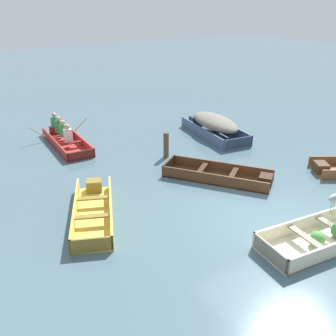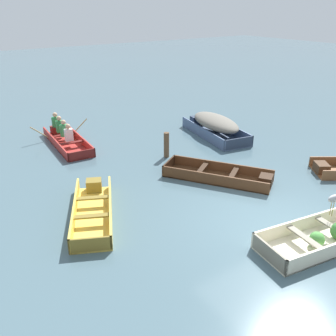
% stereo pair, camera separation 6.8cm
% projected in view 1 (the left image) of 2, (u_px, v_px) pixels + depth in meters
% --- Properties ---
extents(ground_plane, '(80.00, 80.00, 0.00)m').
position_uv_depth(ground_plane, '(266.00, 218.00, 9.17)').
color(ground_plane, '#47606B').
extents(dinghy_cream_foreground, '(2.97, 1.52, 0.43)m').
position_uv_depth(dinghy_cream_foreground, '(326.00, 236.00, 8.20)').
color(dinghy_cream_foreground, beige).
rests_on(dinghy_cream_foreground, ground).
extents(skiff_yellow_near_moored, '(2.15, 3.11, 0.36)m').
position_uv_depth(skiff_yellow_near_moored, '(93.00, 209.00, 9.30)').
color(skiff_yellow_near_moored, '#E5BC47').
rests_on(skiff_yellow_near_moored, ground).
extents(skiff_slate_blue_mid_moored, '(1.81, 3.47, 0.80)m').
position_uv_depth(skiff_slate_blue_mid_moored, '(214.00, 124.00, 14.69)').
color(skiff_slate_blue_mid_moored, '#475B7F').
rests_on(skiff_slate_blue_mid_moored, ground).
extents(skiff_dark_varnish_outer_moored, '(2.57, 3.22, 0.35)m').
position_uv_depth(skiff_dark_varnish_outer_moored, '(222.00, 176.00, 11.13)').
color(skiff_dark_varnish_outer_moored, '#4C2D19').
rests_on(skiff_dark_varnish_outer_moored, ground).
extents(rowboat_red_with_crew, '(2.20, 3.39, 0.89)m').
position_uv_depth(rowboat_red_with_crew, '(64.00, 137.00, 13.95)').
color(rowboat_red_with_crew, '#AD2D28').
rests_on(rowboat_red_with_crew, ground).
extents(heron_on_dinghy, '(0.46, 0.19, 0.84)m').
position_uv_depth(heron_on_dinghy, '(335.00, 197.00, 8.29)').
color(heron_on_dinghy, olive).
rests_on(heron_on_dinghy, dinghy_cream_foreground).
extents(mooring_post, '(0.18, 0.18, 0.87)m').
position_uv_depth(mooring_post, '(166.00, 145.00, 12.62)').
color(mooring_post, brown).
rests_on(mooring_post, ground).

